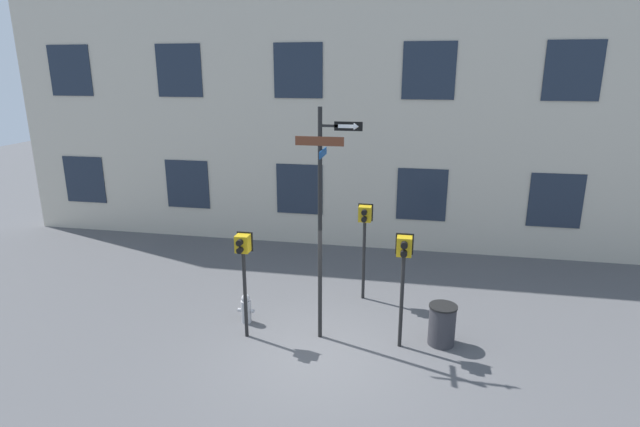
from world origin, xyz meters
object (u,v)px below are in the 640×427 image
trash_bin (442,325)px  fire_hydrant (246,309)px  pedestrian_signal_across (365,226)px  pedestrian_signal_right (404,261)px  pedestrian_signal_left (243,258)px  street_sign_pole (323,210)px

trash_bin → fire_hydrant: bearing=178.5°
pedestrian_signal_across → fire_hydrant: (-2.56, -1.80, -1.63)m
pedestrian_signal_right → trash_bin: bearing=17.6°
pedestrian_signal_across → trash_bin: size_ratio=2.77×
pedestrian_signal_left → street_sign_pole: bearing=9.9°
pedestrian_signal_right → fire_hydrant: bearing=173.7°
pedestrian_signal_right → pedestrian_signal_across: (-1.03, 2.19, 0.00)m
pedestrian_signal_across → trash_bin: pedestrian_signal_across is taller
pedestrian_signal_across → street_sign_pole: bearing=-107.4°
fire_hydrant → trash_bin: trash_bin is taller
pedestrian_signal_right → trash_bin: 1.77m
pedestrian_signal_left → pedestrian_signal_right: pedestrian_signal_right is taller
fire_hydrant → pedestrian_signal_right: bearing=-6.3°
trash_bin → pedestrian_signal_left: bearing=-173.3°
pedestrian_signal_across → pedestrian_signal_left: bearing=-134.1°
street_sign_pole → pedestrian_signal_right: 1.96m
fire_hydrant → trash_bin: bearing=-1.5°
pedestrian_signal_left → fire_hydrant: (-0.22, 0.62, -1.53)m
fire_hydrant → trash_bin: 4.47m
street_sign_pole → trash_bin: size_ratio=5.55×
pedestrian_signal_right → fire_hydrant: (-3.59, 0.40, -1.63)m
pedestrian_signal_across → fire_hydrant: bearing=-144.9°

